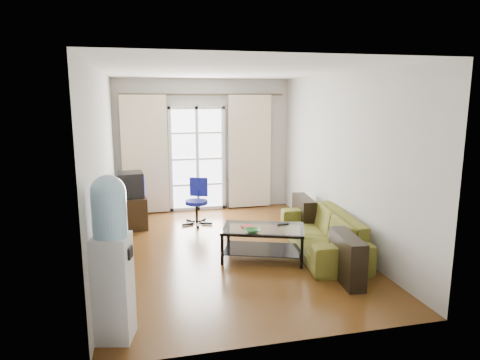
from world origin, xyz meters
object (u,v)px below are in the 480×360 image
(tv_stand, at_px, (131,211))
(task_chair, at_px, (197,211))
(crt_tv, at_px, (129,185))
(sofa, at_px, (322,232))
(water_cooler, at_px, (112,256))
(coffee_table, at_px, (263,239))

(tv_stand, xyz_separation_m, task_chair, (1.20, -0.11, -0.04))
(crt_tv, relative_size, task_chair, 0.62)
(sofa, xyz_separation_m, task_chair, (-1.65, 1.90, -0.06))
(sofa, height_order, water_cooler, water_cooler)
(coffee_table, distance_m, tv_stand, 2.83)
(sofa, xyz_separation_m, coffee_table, (-0.95, -0.08, -0.00))
(sofa, bearing_deg, tv_stand, -118.70)
(coffee_table, relative_size, water_cooler, 0.81)
(coffee_table, height_order, task_chair, task_chair)
(coffee_table, relative_size, tv_stand, 1.70)
(tv_stand, distance_m, water_cooler, 3.83)
(crt_tv, relative_size, water_cooler, 0.32)
(coffee_table, relative_size, crt_tv, 2.54)
(coffee_table, distance_m, crt_tv, 2.83)
(coffee_table, xyz_separation_m, crt_tv, (-1.90, 2.04, 0.49))
(crt_tv, bearing_deg, water_cooler, -96.58)
(task_chair, bearing_deg, tv_stand, -163.50)
(tv_stand, relative_size, crt_tv, 1.49)
(coffee_table, relative_size, task_chair, 1.56)
(task_chair, xyz_separation_m, water_cooler, (-1.29, -3.67, 0.60))
(tv_stand, bearing_deg, sofa, -41.82)
(sofa, relative_size, task_chair, 2.57)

